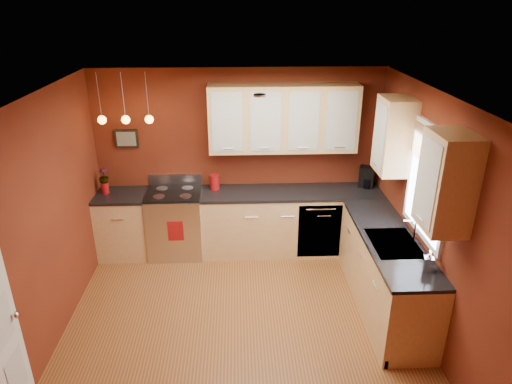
{
  "coord_description": "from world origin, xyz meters",
  "views": [
    {
      "loc": [
        -0.02,
        -4.05,
        3.46
      ],
      "look_at": [
        0.19,
        1.0,
        1.28
      ],
      "focal_mm": 32.0,
      "sensor_mm": 36.0,
      "label": 1
    }
  ],
  "objects_px": {
    "sink": "(394,245)",
    "coffee_maker": "(367,178)",
    "gas_range": "(176,222)",
    "red_canister": "(215,182)",
    "soap_pump": "(429,261)"
  },
  "relations": [
    {
      "from": "sink",
      "to": "coffee_maker",
      "type": "height_order",
      "value": "coffee_maker"
    },
    {
      "from": "gas_range",
      "to": "red_canister",
      "type": "relative_size",
      "value": 5.13
    },
    {
      "from": "gas_range",
      "to": "sink",
      "type": "distance_m",
      "value": 3.05
    },
    {
      "from": "gas_range",
      "to": "coffee_maker",
      "type": "distance_m",
      "value": 2.8
    },
    {
      "from": "sink",
      "to": "soap_pump",
      "type": "height_order",
      "value": "sink"
    },
    {
      "from": "gas_range",
      "to": "soap_pump",
      "type": "bearing_deg",
      "value": -36.42
    },
    {
      "from": "red_canister",
      "to": "coffee_maker",
      "type": "relative_size",
      "value": 0.73
    },
    {
      "from": "red_canister",
      "to": "coffee_maker",
      "type": "distance_m",
      "value": 2.17
    },
    {
      "from": "coffee_maker",
      "to": "soap_pump",
      "type": "xyz_separation_m",
      "value": [
        0.04,
        -2.18,
        -0.03
      ]
    },
    {
      "from": "sink",
      "to": "coffee_maker",
      "type": "bearing_deg",
      "value": 86.03
    },
    {
      "from": "red_canister",
      "to": "soap_pump",
      "type": "bearing_deg",
      "value": -44.51
    },
    {
      "from": "gas_range",
      "to": "red_canister",
      "type": "distance_m",
      "value": 0.81
    },
    {
      "from": "coffee_maker",
      "to": "gas_range",
      "type": "bearing_deg",
      "value": -157.29
    },
    {
      "from": "red_canister",
      "to": "gas_range",
      "type": "bearing_deg",
      "value": -167.98
    },
    {
      "from": "gas_range",
      "to": "red_canister",
      "type": "height_order",
      "value": "red_canister"
    }
  ]
}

